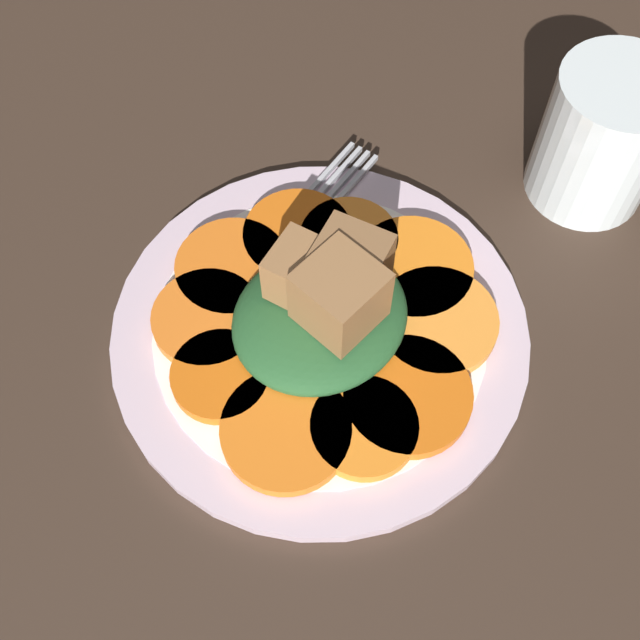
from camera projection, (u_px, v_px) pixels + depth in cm
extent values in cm
cube|color=#38281E|center=(320.00, 344.00, 51.51)|extent=(120.00, 120.00, 2.00)
cylinder|color=silver|center=(320.00, 332.00, 50.21)|extent=(26.02, 26.02, 1.00)
cylinder|color=white|center=(320.00, 332.00, 50.16)|extent=(20.81, 20.81, 1.00)
cylinder|color=orange|center=(232.00, 268.00, 51.29)|extent=(7.30, 7.30, 0.94)
cylinder|color=orange|center=(207.00, 319.00, 49.46)|extent=(6.86, 6.86, 0.94)
cylinder|color=#D35E12|center=(220.00, 376.00, 47.55)|extent=(5.91, 5.91, 0.94)
cylinder|color=orange|center=(286.00, 430.00, 45.87)|extent=(7.60, 7.60, 0.94)
cylinder|color=orange|center=(364.00, 427.00, 45.96)|extent=(6.25, 6.25, 0.94)
cylinder|color=#D45E12|center=(407.00, 395.00, 46.93)|extent=(7.63, 7.63, 0.94)
cylinder|color=orange|center=(437.00, 322.00, 49.36)|extent=(7.55, 7.55, 0.94)
cylinder|color=orange|center=(413.00, 268.00, 51.27)|extent=(7.68, 7.68, 0.94)
cylinder|color=orange|center=(349.00, 240.00, 52.35)|extent=(6.43, 6.43, 0.94)
cylinder|color=#D66014|center=(298.00, 236.00, 52.50)|extent=(7.19, 7.19, 0.94)
ellipsoid|color=#235128|center=(320.00, 317.00, 48.53)|extent=(11.13, 10.02, 2.65)
cube|color=olive|center=(297.00, 276.00, 46.33)|extent=(4.49, 4.49, 3.50)
cube|color=brown|center=(354.00, 272.00, 46.19)|extent=(5.25, 5.25, 3.99)
cube|color=olive|center=(340.00, 296.00, 45.25)|extent=(4.70, 4.70, 4.25)
cube|color=#B2B2B7|center=(249.00, 281.00, 51.12)|extent=(12.95, 4.36, 0.40)
cube|color=#B2B2B7|center=(315.00, 206.00, 54.05)|extent=(2.12, 2.64, 0.40)
cube|color=#B2B2B7|center=(332.00, 167.00, 55.68)|extent=(5.07, 1.60, 0.40)
cube|color=#B2B2B7|center=(340.00, 172.00, 55.49)|extent=(5.07, 1.60, 0.40)
cube|color=#B2B2B7|center=(348.00, 176.00, 55.30)|extent=(5.07, 1.60, 0.40)
cube|color=#B2B2B7|center=(356.00, 181.00, 55.12)|extent=(5.07, 1.60, 0.40)
cylinder|color=silver|center=(603.00, 138.00, 52.36)|extent=(8.20, 8.20, 9.68)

